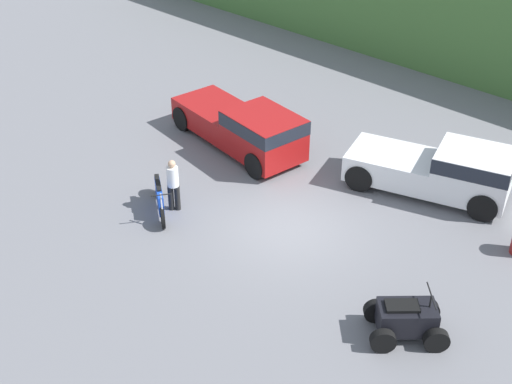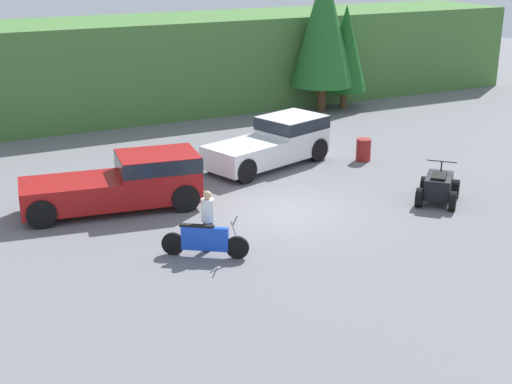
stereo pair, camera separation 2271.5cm
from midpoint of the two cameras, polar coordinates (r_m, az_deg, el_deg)
ground_plane at (r=19.13m, az=34.21°, el=-6.70°), size 80.00×80.00×0.00m
pickup_truck_red at (r=21.45m, az=25.86°, el=3.13°), size 5.86×2.84×1.76m
pickup_truck_second at (r=22.99m, az=42.96°, el=-1.01°), size 5.49×3.42×1.76m
dirt_bike at (r=17.63m, az=22.40°, el=-4.29°), size 2.06×1.49×1.14m
quad_atv at (r=18.21m, az=49.05°, el=-13.52°), size 2.27×2.25×1.29m
rider_person at (r=17.61m, az=23.95°, el=-2.81°), size 0.51×0.51×1.76m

